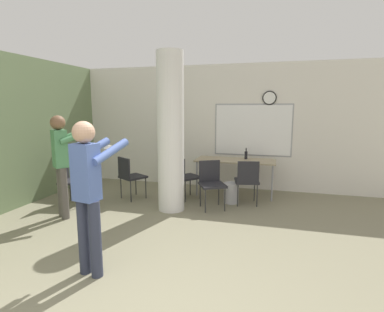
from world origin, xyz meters
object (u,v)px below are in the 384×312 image
at_px(chair_table_front, 211,181).
at_px(person_watching_back, 62,158).
at_px(chair_table_left, 185,175).
at_px(chair_by_left_wall, 70,178).
at_px(chair_near_pillar, 130,175).
at_px(chair_table_right, 247,179).
at_px(folding_table, 235,162).
at_px(bottle_on_table, 246,155).
at_px(person_playing_front, 89,187).

height_order(chair_table_front, person_watching_back, person_watching_back).
relative_size(chair_table_front, person_watching_back, 0.51).
relative_size(chair_table_left, person_watching_back, 0.51).
bearing_deg(chair_by_left_wall, chair_table_left, 23.85).
height_order(chair_near_pillar, chair_table_right, same).
bearing_deg(chair_near_pillar, chair_table_right, 6.19).
relative_size(folding_table, chair_by_left_wall, 1.90).
xyz_separation_m(bottle_on_table, chair_table_front, (-0.52, -1.08, -0.34)).
bearing_deg(person_watching_back, chair_table_right, 26.54).
relative_size(chair_table_right, person_watching_back, 0.51).
bearing_deg(chair_table_front, folding_table, 71.96).
relative_size(chair_table_right, person_playing_front, 0.51).
height_order(folding_table, person_watching_back, person_watching_back).
height_order(person_playing_front, person_watching_back, person_watching_back).
height_order(chair_table_front, chair_table_left, same).
distance_m(bottle_on_table, person_watching_back, 3.58).
relative_size(chair_table_right, chair_table_left, 1.00).
relative_size(folding_table, person_watching_back, 0.96).
bearing_deg(chair_table_front, chair_by_left_wall, -168.89).
distance_m(chair_table_left, chair_by_left_wall, 2.21).
relative_size(folding_table, person_playing_front, 0.97).
bearing_deg(folding_table, chair_table_front, -108.04).
distance_m(chair_table_right, chair_table_left, 1.25).
xyz_separation_m(folding_table, person_playing_front, (-1.14, -3.51, 0.30)).
bearing_deg(person_watching_back, folding_table, 38.68).
bearing_deg(chair_table_left, person_playing_front, -93.91).
bearing_deg(chair_table_left, bottle_on_table, 31.64).
bearing_deg(folding_table, chair_near_pillar, -156.25).
distance_m(chair_table_front, person_playing_front, 2.72).
xyz_separation_m(bottle_on_table, person_watching_back, (-2.82, -2.21, 0.16)).
bearing_deg(person_watching_back, person_playing_front, -44.02).
relative_size(chair_near_pillar, person_playing_front, 0.51).
bearing_deg(bottle_on_table, person_playing_front, -110.35).
xyz_separation_m(folding_table, chair_table_front, (-0.31, -0.96, -0.20)).
distance_m(chair_near_pillar, chair_table_left, 1.11).
distance_m(folding_table, chair_table_front, 1.03).
height_order(chair_by_left_wall, person_playing_front, person_playing_front).
relative_size(bottle_on_table, person_watching_back, 0.14).
distance_m(folding_table, chair_near_pillar, 2.20).
distance_m(bottle_on_table, person_playing_front, 3.87).
relative_size(bottle_on_table, chair_by_left_wall, 0.27).
xyz_separation_m(folding_table, chair_by_left_wall, (-2.96, -1.48, -0.20)).
xyz_separation_m(chair_table_right, person_watching_back, (-2.92, -1.46, 0.50)).
xyz_separation_m(person_playing_front, person_watching_back, (-1.47, 1.42, 0.01)).
bearing_deg(person_playing_front, chair_table_left, 86.09).
xyz_separation_m(chair_near_pillar, chair_by_left_wall, (-0.96, -0.60, 0.00)).
relative_size(chair_near_pillar, person_watching_back, 0.51).
bearing_deg(folding_table, chair_by_left_wall, -153.38).
relative_size(bottle_on_table, chair_table_right, 0.27).
relative_size(chair_table_left, person_playing_front, 0.51).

